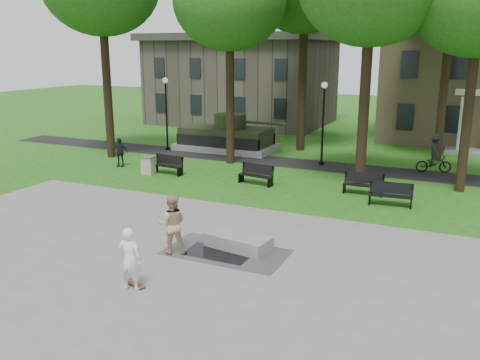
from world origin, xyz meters
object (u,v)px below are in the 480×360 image
object	(u,v)px
concrete_block	(238,242)
skateboarder	(130,259)
friend_watching	(172,224)
park_bench_0	(168,164)
cyclist	(434,157)
trash_bin	(148,165)

from	to	relation	value
concrete_block	skateboarder	bearing A→B (deg)	-109.55
skateboarder	friend_watching	xyz separation A→B (m)	(-0.37, 2.75, 0.08)
friend_watching	park_bench_0	distance (m)	11.10
park_bench_0	cyclist	bearing A→B (deg)	32.45
park_bench_0	friend_watching	bearing A→B (deg)	-50.26
skateboarder	cyclist	size ratio (longest dim) A/B	0.88
skateboarder	park_bench_0	distance (m)	13.64
park_bench_0	trash_bin	world-z (taller)	park_bench_0
friend_watching	park_bench_0	bearing A→B (deg)	-85.64
friend_watching	cyclist	distance (m)	16.99
concrete_block	cyclist	distance (m)	15.18
friend_watching	trash_bin	size ratio (longest dim) A/B	2.06
concrete_block	friend_watching	world-z (taller)	friend_watching
cyclist	concrete_block	bearing A→B (deg)	141.47
friend_watching	trash_bin	world-z (taller)	friend_watching
friend_watching	park_bench_0	size ratio (longest dim) A/B	1.07
friend_watching	trash_bin	distance (m)	11.26
friend_watching	trash_bin	bearing A→B (deg)	-80.30
concrete_block	trash_bin	world-z (taller)	trash_bin
cyclist	trash_bin	distance (m)	15.41
friend_watching	skateboarder	bearing A→B (deg)	68.64
cyclist	skateboarder	bearing A→B (deg)	141.42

